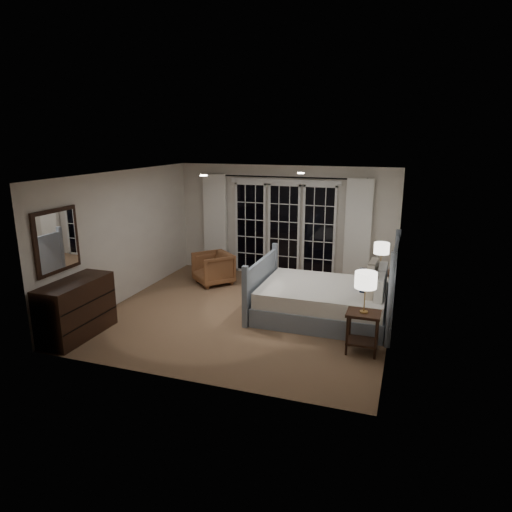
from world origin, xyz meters
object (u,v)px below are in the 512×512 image
(bed, at_px, (327,299))
(nightstand_left, at_px, (363,326))
(lamp_left, at_px, (366,280))
(dresser, at_px, (76,309))
(armchair, at_px, (213,268))
(lamp_right, at_px, (382,249))
(nightstand_right, at_px, (379,281))

(bed, distance_m, nightstand_left, 1.38)
(lamp_left, distance_m, dresser, 4.52)
(nightstand_left, relative_size, dresser, 0.49)
(armchair, height_order, dresser, dresser)
(nightstand_left, relative_size, armchair, 0.84)
(dresser, bearing_deg, lamp_right, 36.02)
(lamp_right, bearing_deg, lamp_left, -91.51)
(bed, bearing_deg, lamp_right, 56.00)
(nightstand_left, relative_size, lamp_left, 1.04)
(nightstand_left, xyz_separation_m, lamp_left, (0.00, -0.00, 0.71))
(lamp_left, height_order, armchair, lamp_left)
(bed, height_order, lamp_right, bed)
(bed, xyz_separation_m, dresser, (-3.64, -2.04, 0.12))
(lamp_right, bearing_deg, dresser, -143.98)
(bed, relative_size, lamp_right, 4.21)
(armchair, bearing_deg, bed, 19.20)
(lamp_left, xyz_separation_m, dresser, (-4.38, -0.87, -0.66))
(bed, xyz_separation_m, nightstand_right, (0.80, 1.19, 0.05))
(nightstand_right, height_order, lamp_right, lamp_right)
(nightstand_left, bearing_deg, nightstand_right, 88.49)
(lamp_left, bearing_deg, bed, 122.32)
(nightstand_right, xyz_separation_m, dresser, (-4.44, -3.23, 0.07))
(bed, height_order, nightstand_right, bed)
(nightstand_left, bearing_deg, armchair, 146.27)
(bed, xyz_separation_m, lamp_left, (0.74, -1.17, 0.78))
(bed, bearing_deg, armchair, 157.41)
(armchair, bearing_deg, lamp_left, 8.06)
(armchair, bearing_deg, nightstand_left, 8.06)
(bed, relative_size, armchair, 3.15)
(lamp_right, distance_m, dresser, 5.52)
(bed, distance_m, armchair, 2.91)
(bed, bearing_deg, lamp_left, -57.68)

